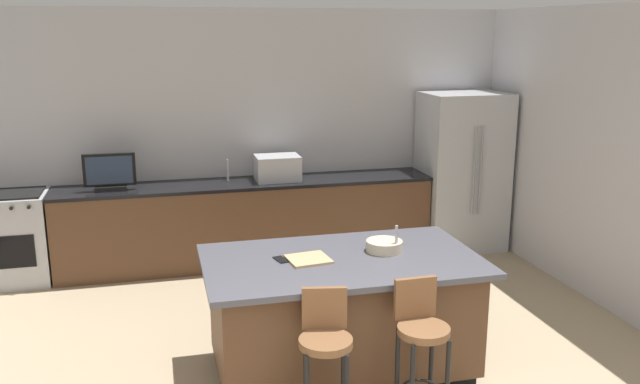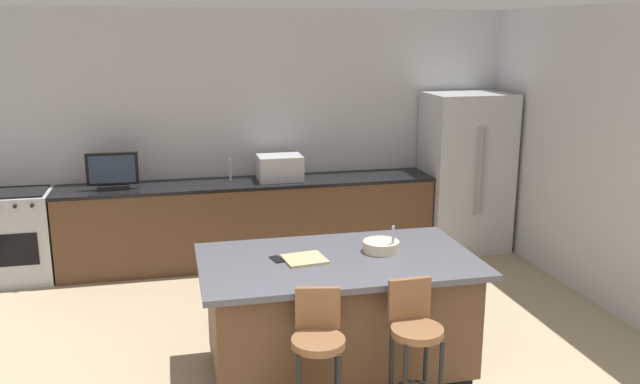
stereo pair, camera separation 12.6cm
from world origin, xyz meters
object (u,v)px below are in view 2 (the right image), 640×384
(range_oven, at_px, (17,236))
(cutting_board, at_px, (304,259))
(refrigerator, at_px, (465,172))
(bar_stool_left, at_px, (318,352))
(bar_stool_right, at_px, (415,341))
(microwave, at_px, (280,168))
(cell_phone, at_px, (277,259))
(kitchen_island, at_px, (338,314))
(tv_monitor, at_px, (113,173))
(fruit_bowl, at_px, (381,246))

(range_oven, relative_size, cutting_board, 3.21)
(refrigerator, height_order, bar_stool_left, refrigerator)
(bar_stool_right, bearing_deg, microwave, 93.92)
(refrigerator, height_order, cutting_board, refrigerator)
(refrigerator, xyz_separation_m, cell_phone, (-2.64, -2.48, -0.01))
(bar_stool_left, height_order, bar_stool_right, bar_stool_right)
(kitchen_island, bearing_deg, microwave, 89.86)
(microwave, xyz_separation_m, tv_monitor, (-1.76, -0.05, 0.04))
(tv_monitor, bearing_deg, cell_phone, -62.13)
(kitchen_island, distance_m, range_oven, 3.79)
(kitchen_island, height_order, bar_stool_right, bar_stool_right)
(bar_stool_left, bearing_deg, range_oven, 137.27)
(range_oven, height_order, bar_stool_left, bar_stool_left)
(refrigerator, bearing_deg, tv_monitor, 179.95)
(range_oven, height_order, microwave, microwave)
(bar_stool_left, xyz_separation_m, bar_stool_right, (0.64, -0.02, 0.01))
(microwave, distance_m, tv_monitor, 1.76)
(fruit_bowl, bearing_deg, range_oven, 140.90)
(bar_stool_right, bearing_deg, fruit_bowl, 85.99)
(range_oven, distance_m, cutting_board, 3.63)
(refrigerator, xyz_separation_m, bar_stool_right, (-1.88, -3.32, -0.34))
(refrigerator, height_order, fruit_bowl, refrigerator)
(kitchen_island, bearing_deg, bar_stool_right, -67.69)
(microwave, distance_m, bar_stool_left, 3.41)
(bar_stool_left, relative_size, cutting_board, 3.25)
(cell_phone, height_order, cutting_board, cutting_board)
(tv_monitor, distance_m, cutting_board, 2.96)
(kitchen_island, relative_size, bar_stool_right, 2.09)
(refrigerator, bearing_deg, cutting_board, -134.01)
(refrigerator, distance_m, bar_stool_left, 4.17)
(refrigerator, xyz_separation_m, cutting_board, (-2.45, -2.54, -0.00))
(microwave, relative_size, bar_stool_right, 0.49)
(microwave, xyz_separation_m, cell_phone, (-0.45, -2.54, -0.15))
(fruit_bowl, bearing_deg, bar_stool_right, -92.68)
(kitchen_island, height_order, range_oven, range_oven)
(bar_stool_right, bearing_deg, cutting_board, 124.42)
(cutting_board, bearing_deg, bar_stool_left, -95.32)
(cutting_board, bearing_deg, tv_monitor, 120.71)
(tv_monitor, height_order, cell_phone, tv_monitor)
(cell_phone, bearing_deg, bar_stool_left, -95.27)
(fruit_bowl, xyz_separation_m, cell_phone, (-0.80, -0.01, -0.04))
(kitchen_island, xyz_separation_m, refrigerator, (2.20, 2.55, 0.46))
(bar_stool_right, height_order, fruit_bowl, fruit_bowl)
(kitchen_island, bearing_deg, tv_monitor, 124.53)
(kitchen_island, height_order, cutting_board, cutting_board)
(kitchen_island, distance_m, refrigerator, 3.40)
(kitchen_island, xyz_separation_m, bar_stool_right, (0.32, -0.77, 0.12))
(refrigerator, relative_size, fruit_bowl, 6.68)
(cell_phone, bearing_deg, bar_stool_right, -61.72)
(cutting_board, bearing_deg, kitchen_island, -3.48)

